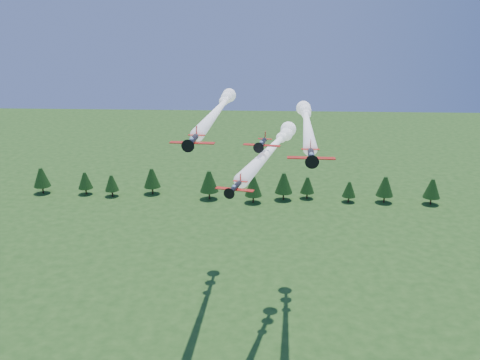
{
  "coord_description": "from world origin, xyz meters",
  "views": [
    {
      "loc": [
        3.41,
        -90.95,
        70.91
      ],
      "look_at": [
        -1.36,
        0.0,
        41.86
      ],
      "focal_mm": 40.0,
      "sensor_mm": 36.0,
      "label": 1
    }
  ],
  "objects_px": {
    "plane_slot": "(262,143)",
    "plane_lead": "(273,146)",
    "plane_right": "(307,121)",
    "plane_left": "(219,108)"
  },
  "relations": [
    {
      "from": "plane_left",
      "to": "plane_slot",
      "type": "height_order",
      "value": "plane_left"
    },
    {
      "from": "plane_left",
      "to": "plane_right",
      "type": "xyz_separation_m",
      "value": [
        20.19,
        -6.21,
        -1.62
      ]
    },
    {
      "from": "plane_lead",
      "to": "plane_right",
      "type": "bearing_deg",
      "value": 64.34
    },
    {
      "from": "plane_right",
      "to": "plane_slot",
      "type": "distance_m",
      "value": 21.16
    },
    {
      "from": "plane_right",
      "to": "plane_slot",
      "type": "height_order",
      "value": "plane_right"
    },
    {
      "from": "plane_left",
      "to": "plane_slot",
      "type": "bearing_deg",
      "value": -64.09
    },
    {
      "from": "plane_lead",
      "to": "plane_right",
      "type": "height_order",
      "value": "plane_right"
    },
    {
      "from": "plane_lead",
      "to": "plane_left",
      "type": "relative_size",
      "value": 0.82
    },
    {
      "from": "plane_slot",
      "to": "plane_lead",
      "type": "bearing_deg",
      "value": 85.6
    },
    {
      "from": "plane_lead",
      "to": "plane_left",
      "type": "height_order",
      "value": "plane_left"
    }
  ]
}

